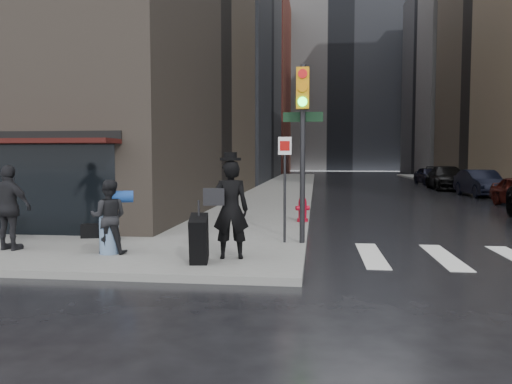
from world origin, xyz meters
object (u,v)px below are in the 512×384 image
(traffic_light, at_px, (301,129))
(fire_hydrant, at_px, (303,211))
(man_overcoat, at_px, (224,214))
(man_jeans, at_px, (109,217))
(parked_car_4, at_px, (429,176))
(parked_car_2, at_px, (480,183))
(parked_car_3, at_px, (447,178))
(man_greycoat, at_px, (9,208))

(traffic_light, xyz_separation_m, fire_hydrant, (-0.06, 4.11, -2.41))
(man_overcoat, bearing_deg, fire_hydrant, -110.94)
(man_overcoat, relative_size, man_jeans, 1.39)
(man_overcoat, relative_size, parked_car_4, 0.52)
(parked_car_2, bearing_deg, man_jeans, -128.56)
(traffic_light, bearing_deg, man_overcoat, -124.97)
(man_jeans, distance_m, parked_car_4, 34.80)
(man_overcoat, height_order, fire_hydrant, man_overcoat)
(traffic_light, height_order, parked_car_3, traffic_light)
(man_greycoat, height_order, fire_hydrant, man_greycoat)
(parked_car_3, bearing_deg, man_overcoat, -109.99)
(man_overcoat, height_order, man_jeans, man_overcoat)
(man_jeans, height_order, traffic_light, traffic_light)
(man_jeans, relative_size, man_greycoat, 0.84)
(man_jeans, distance_m, traffic_light, 4.88)
(traffic_light, bearing_deg, fire_hydrant, 91.15)
(traffic_light, height_order, parked_car_4, traffic_light)
(man_overcoat, distance_m, traffic_light, 3.16)
(man_greycoat, bearing_deg, parked_car_4, -107.19)
(man_overcoat, bearing_deg, traffic_light, -133.29)
(man_jeans, xyz_separation_m, parked_car_4, (13.65, 32.01, -0.23))
(traffic_light, relative_size, fire_hydrant, 5.32)
(man_greycoat, bearing_deg, parked_car_2, -120.29)
(man_overcoat, distance_m, man_greycoat, 5.00)
(fire_hydrant, bearing_deg, man_overcoat, -102.90)
(man_overcoat, distance_m, parked_car_3, 28.27)
(fire_hydrant, bearing_deg, traffic_light, -89.13)
(traffic_light, relative_size, parked_car_4, 1.01)
(man_jeans, xyz_separation_m, parked_car_3, (13.50, 25.78, -0.15))
(man_greycoat, xyz_separation_m, parked_car_2, (16.17, 19.40, -0.35))
(traffic_light, bearing_deg, parked_car_2, 61.60)
(man_jeans, bearing_deg, man_overcoat, 161.59)
(parked_car_3, height_order, parked_car_4, parked_car_3)
(man_jeans, bearing_deg, parked_car_4, -124.89)
(parked_car_4, bearing_deg, parked_car_2, -93.05)
(man_greycoat, relative_size, parked_car_2, 0.42)
(man_jeans, distance_m, man_greycoat, 2.39)
(man_greycoat, relative_size, parked_car_4, 0.45)
(man_jeans, relative_size, traffic_light, 0.37)
(man_jeans, relative_size, parked_car_4, 0.38)
(parked_car_2, height_order, parked_car_3, parked_car_3)
(man_greycoat, height_order, parked_car_4, man_greycoat)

